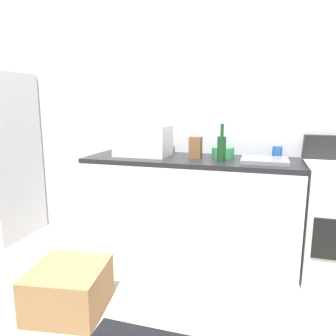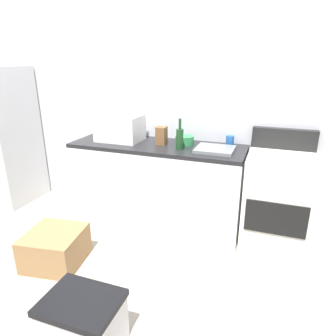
{
  "view_description": "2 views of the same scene",
  "coord_description": "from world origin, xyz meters",
  "px_view_note": "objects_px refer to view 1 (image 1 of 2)",
  "views": [
    {
      "loc": [
        0.88,
        -1.45,
        1.35
      ],
      "look_at": [
        0.16,
        1.02,
        0.84
      ],
      "focal_mm": 34.32,
      "sensor_mm": 36.0,
      "label": 1
    },
    {
      "loc": [
        1.43,
        -1.63,
        1.72
      ],
      "look_at": [
        0.49,
        1.01,
        0.73
      ],
      "focal_mm": 32.71,
      "sensor_mm": 36.0,
      "label": 2
    }
  ],
  "objects_px": {
    "wine_bottle": "(222,148)",
    "knife_block": "(196,147)",
    "mixing_bowl": "(223,152)",
    "microwave": "(143,140)",
    "cardboard_box_large": "(69,289)",
    "coffee_mug": "(277,152)"
  },
  "relations": [
    {
      "from": "wine_bottle",
      "to": "knife_block",
      "type": "bearing_deg",
      "value": 152.25
    },
    {
      "from": "mixing_bowl",
      "to": "microwave",
      "type": "bearing_deg",
      "value": -173.93
    },
    {
      "from": "knife_block",
      "to": "cardboard_box_large",
      "type": "xyz_separation_m",
      "value": [
        -0.63,
        -1.01,
        -0.84
      ]
    },
    {
      "from": "knife_block",
      "to": "cardboard_box_large",
      "type": "height_order",
      "value": "knife_block"
    },
    {
      "from": "wine_bottle",
      "to": "mixing_bowl",
      "type": "xyz_separation_m",
      "value": [
        -0.01,
        0.2,
        -0.06
      ]
    },
    {
      "from": "cardboard_box_large",
      "to": "microwave",
      "type": "bearing_deg",
      "value": 81.11
    },
    {
      "from": "microwave",
      "to": "knife_block",
      "type": "bearing_deg",
      "value": 0.13
    },
    {
      "from": "knife_block",
      "to": "mixing_bowl",
      "type": "distance_m",
      "value": 0.24
    },
    {
      "from": "microwave",
      "to": "knife_block",
      "type": "xyz_separation_m",
      "value": [
        0.47,
        0.0,
        -0.05
      ]
    },
    {
      "from": "wine_bottle",
      "to": "knife_block",
      "type": "xyz_separation_m",
      "value": [
        -0.24,
        0.12,
        -0.02
      ]
    },
    {
      "from": "wine_bottle",
      "to": "microwave",
      "type": "bearing_deg",
      "value": 170.18
    },
    {
      "from": "wine_bottle",
      "to": "knife_block",
      "type": "relative_size",
      "value": 1.67
    },
    {
      "from": "coffee_mug",
      "to": "knife_block",
      "type": "bearing_deg",
      "value": -163.95
    },
    {
      "from": "wine_bottle",
      "to": "cardboard_box_large",
      "type": "bearing_deg",
      "value": -134.42
    },
    {
      "from": "knife_block",
      "to": "mixing_bowl",
      "type": "height_order",
      "value": "knife_block"
    },
    {
      "from": "wine_bottle",
      "to": "mixing_bowl",
      "type": "relative_size",
      "value": 1.58
    },
    {
      "from": "coffee_mug",
      "to": "mixing_bowl",
      "type": "relative_size",
      "value": 0.53
    },
    {
      "from": "microwave",
      "to": "wine_bottle",
      "type": "bearing_deg",
      "value": -9.82
    },
    {
      "from": "mixing_bowl",
      "to": "cardboard_box_large",
      "type": "bearing_deg",
      "value": -128.38
    },
    {
      "from": "coffee_mug",
      "to": "cardboard_box_large",
      "type": "relative_size",
      "value": 0.21
    },
    {
      "from": "microwave",
      "to": "coffee_mug",
      "type": "distance_m",
      "value": 1.16
    },
    {
      "from": "microwave",
      "to": "mixing_bowl",
      "type": "bearing_deg",
      "value": 6.07
    }
  ]
}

